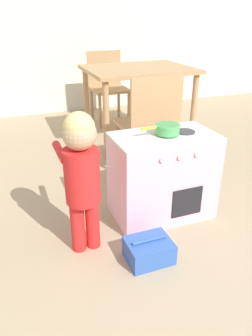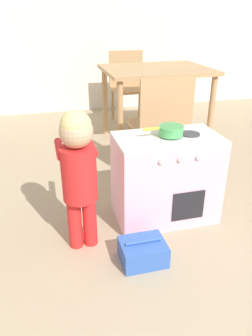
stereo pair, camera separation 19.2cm
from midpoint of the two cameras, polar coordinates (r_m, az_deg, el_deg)
wall_back at (r=4.60m, az=-3.14°, el=26.19°), size 10.00×0.06×2.60m
play_kitchen at (r=2.14m, az=9.51°, el=-1.81°), size 0.65×0.39×0.58m
toy_pot at (r=2.02m, az=10.52°, el=6.49°), size 0.25×0.15×0.06m
child_figure at (r=1.74m, az=-5.19°, el=0.38°), size 0.22×0.33×0.82m
toy_basket at (r=1.87m, az=6.00°, el=-14.41°), size 0.25×0.20×0.14m
dining_table at (r=3.37m, az=6.93°, el=15.12°), size 1.03×0.81×0.76m
dining_chair_near at (r=2.65m, az=8.04°, el=7.61°), size 0.42×0.42×0.83m
dining_chair_far at (r=4.10m, az=1.83°, el=14.29°), size 0.42×0.42×0.83m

